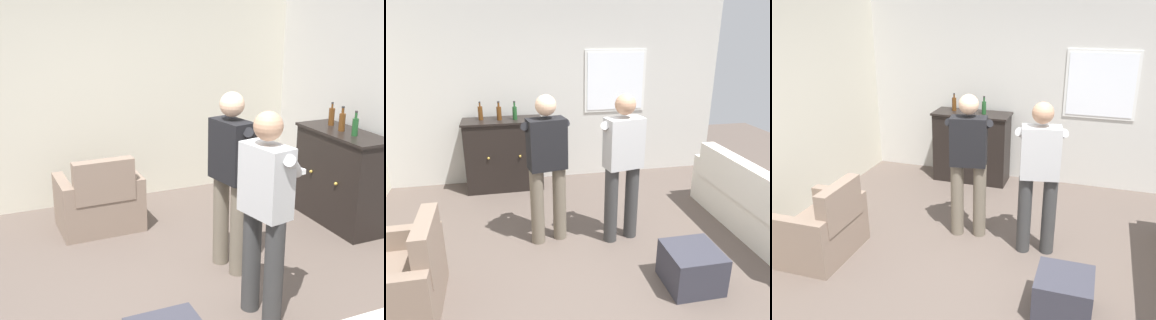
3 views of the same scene
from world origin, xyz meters
TOP-DOWN VIEW (x-y plane):
  - ground at (0.00, 0.00)m, footprint 10.40×10.40m
  - wall_back_with_window at (0.02, 2.66)m, footprint 5.20×0.15m
  - couch at (1.97, 0.27)m, footprint 0.57×2.34m
  - armchair at (-1.77, -0.20)m, footprint 0.66×0.89m
  - sideboard_cabinet at (-0.88, 2.30)m, footprint 1.15×0.49m
  - bottle_wine_green at (-0.91, 2.29)m, footprint 0.07×0.07m
  - bottle_liquor_amber at (-1.17, 2.35)m, footprint 0.07×0.07m
  - bottle_spirits_clear at (-0.69, 2.28)m, footprint 0.06×0.06m
  - ottoman at (0.79, -0.38)m, footprint 0.49×0.49m
  - person_standing_left at (-0.43, 0.70)m, footprint 0.55×0.51m
  - person_standing_right at (0.38, 0.57)m, footprint 0.55×0.51m

SIDE VIEW (x-z plane):
  - ground at x=0.00m, z-range 0.00..0.00m
  - ottoman at x=0.79m, z-range 0.00..0.38m
  - armchair at x=-1.77m, z-range -0.14..0.71m
  - couch at x=1.97m, z-range -0.10..0.76m
  - sideboard_cabinet at x=-0.88m, z-range 0.00..1.06m
  - person_standing_left at x=-0.43m, z-range 0.10..1.78m
  - person_standing_right at x=0.38m, z-range 0.10..1.78m
  - bottle_spirits_clear at x=-0.69m, z-range 1.03..1.30m
  - bottle_liquor_amber at x=-1.17m, z-range 1.03..1.30m
  - bottle_wine_green at x=-0.91m, z-range 1.03..1.30m
  - wall_back_with_window at x=0.02m, z-range 0.00..2.80m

